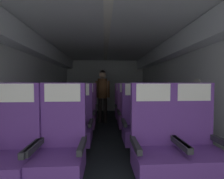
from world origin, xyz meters
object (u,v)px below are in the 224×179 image
seat_b_left_aisle (77,125)px  seat_c_left_window (61,115)px  seat_b_right_window (137,125)px  seat_c_right_aisle (150,114)px  seat_d_left_window (70,108)px  seat_b_right_aisle (167,124)px  seat_c_left_aisle (84,114)px  seat_d_right_window (124,108)px  seat_b_left_window (46,126)px  seat_d_right_aisle (141,108)px  flight_attendant (103,91)px  seat_a_right_aisle (198,145)px  seat_a_right_window (155,147)px  seat_a_left_window (12,150)px  seat_d_left_aisle (88,108)px  seat_a_left_aisle (61,148)px  seat_c_right_window (129,114)px

seat_b_left_aisle → seat_c_left_window: (-0.50, 0.87, 0.00)m
seat_b_left_aisle → seat_b_right_window: same height
seat_b_right_window → seat_c_right_aisle: (0.49, 0.87, 0.00)m
seat_c_right_aisle → seat_d_left_window: size_ratio=1.00×
seat_b_right_aisle → seat_c_left_aisle: same height
seat_c_right_aisle → seat_b_left_aisle: bearing=-150.2°
seat_c_left_window → seat_d_right_window: (1.51, 0.88, 0.00)m
seat_b_left_aisle → seat_c_left_aisle: 0.88m
seat_d_right_window → seat_d_left_window: bearing=179.9°
seat_b_left_window → seat_d_right_aisle: same height
seat_c_right_aisle → flight_attendant: flight_attendant is taller
seat_b_left_aisle → seat_d_left_window: (-0.49, 1.76, 0.00)m
seat_c_left_window → seat_a_right_aisle: bearing=-41.5°
seat_a_right_window → seat_b_right_aisle: bearing=60.2°
seat_b_left_aisle → flight_attendant: flight_attendant is taller
seat_c_left_window → seat_a_right_window: bearing=-49.5°
seat_a_right_window → seat_b_left_aisle: (-1.01, 0.89, 0.00)m
seat_a_left_window → seat_c_right_aisle: same height
seat_d_left_window → seat_d_left_aisle: 0.48m
seat_a_right_aisle → seat_a_left_aisle: bearing=179.8°
flight_attendant → seat_b_left_window: bearing=75.1°
seat_a_left_window → seat_c_left_aisle: size_ratio=1.00×
seat_a_right_window → seat_d_left_window: bearing=119.6°
seat_a_left_window → seat_b_left_window: bearing=89.4°
seat_b_left_aisle → seat_d_right_window: bearing=59.9°
seat_b_right_window → seat_c_left_window: 1.74m
seat_b_right_aisle → seat_d_left_aisle: bearing=130.4°
seat_a_right_aisle → seat_b_right_aisle: same height
seat_c_right_aisle → flight_attendant: bearing=132.7°
seat_a_right_aisle → flight_attendant: 3.16m
seat_c_left_window → flight_attendant: flight_attendant is taller
seat_a_left_aisle → seat_c_left_aisle: bearing=89.6°
seat_a_left_window → flight_attendant: flight_attendant is taller
seat_a_left_window → seat_c_right_window: 2.34m
seat_c_left_aisle → seat_b_left_window: bearing=-118.8°
seat_a_right_window → seat_d_right_window: 2.65m
seat_b_left_window → seat_c_left_aisle: size_ratio=1.00×
seat_c_right_window → seat_d_left_window: 1.74m
seat_a_right_aisle → seat_b_left_aisle: size_ratio=1.00×
seat_b_left_window → seat_c_left_window: 0.90m
seat_b_right_aisle → flight_attendant: (-1.10, 2.07, 0.48)m
seat_b_left_window → seat_a_right_window: bearing=-29.9°
seat_a_right_aisle → seat_b_left_aisle: 1.74m
seat_b_right_aisle → seat_d_right_window: 1.85m
seat_a_left_aisle → seat_b_left_window: 0.98m
seat_b_left_window → seat_b_right_aisle: 2.00m
seat_a_right_aisle → seat_d_right_aisle: size_ratio=1.00×
seat_a_right_aisle → seat_d_left_aisle: (-1.51, 2.64, 0.00)m
seat_b_right_window → seat_c_right_window: (0.00, 0.88, 0.00)m
seat_a_left_aisle → seat_b_left_window: bearing=119.5°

